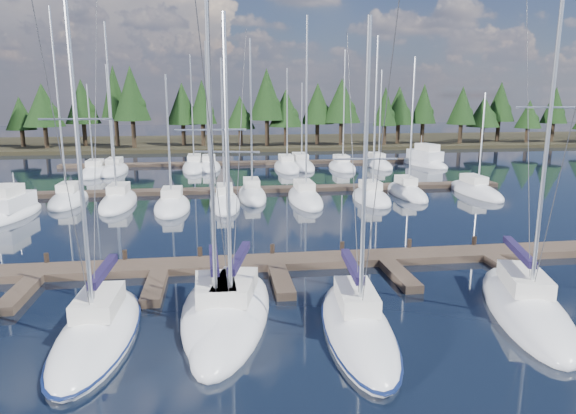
{
  "coord_description": "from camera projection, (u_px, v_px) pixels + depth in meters",
  "views": [
    {
      "loc": [
        -2.89,
        -8.37,
        9.03
      ],
      "look_at": [
        1.3,
        22.0,
        2.35
      ],
      "focal_mm": 32.0,
      "sensor_mm": 36.0,
      "label": 1
    }
  ],
  "objects": [
    {
      "name": "tree_line",
      "position": [
        217.0,
        105.0,
        86.09
      ],
      "size": [
        185.09,
        11.3,
        13.45
      ],
      "color": "black",
      "rests_on": "far_shore"
    },
    {
      "name": "back_sailboat_rows",
      "position": [
        244.0,
        180.0,
        54.24
      ],
      "size": [
        44.71,
        33.0,
        16.73
      ],
      "color": "silver",
      "rests_on": "ground"
    },
    {
      "name": "main_dock",
      "position": [
        276.0,
        266.0,
        27.16
      ],
      "size": [
        44.0,
        6.13,
        0.9
      ],
      "color": "#4B3C2F",
      "rests_on": "ground"
    },
    {
      "name": "front_sailboat_3",
      "position": [
        234.0,
        316.0,
        20.83
      ],
      "size": [
        4.63,
        9.82,
        12.71
      ],
      "color": "silver",
      "rests_on": "ground"
    },
    {
      "name": "front_sailboat_2",
      "position": [
        216.0,
        317.0,
        20.72
      ],
      "size": [
        3.13,
        8.51,
        14.18
      ],
      "color": "silver",
      "rests_on": "ground"
    },
    {
      "name": "front_sailboat_4",
      "position": [
        357.0,
        327.0,
        19.85
      ],
      "size": [
        3.43,
        9.45,
        12.44
      ],
      "color": "silver",
      "rests_on": "ground"
    },
    {
      "name": "front_sailboat_5",
      "position": [
        525.0,
        307.0,
        21.69
      ],
      "size": [
        5.46,
        10.13,
        15.6
      ],
      "color": "silver",
      "rests_on": "ground"
    },
    {
      "name": "ground",
      "position": [
        257.0,
        215.0,
        39.45
      ],
      "size": [
        260.0,
        260.0,
        0.0
      ],
      "primitive_type": "plane",
      "color": "black",
      "rests_on": "ground"
    },
    {
      "name": "front_sailboat_1",
      "position": [
        98.0,
        332.0,
        19.32
      ],
      "size": [
        3.12,
        8.85,
        14.99
      ],
      "color": "silver",
      "rests_on": "ground"
    },
    {
      "name": "far_shore",
      "position": [
        232.0,
        142.0,
        97.46
      ],
      "size": [
        220.0,
        30.0,
        0.6
      ],
      "primitive_type": "cube",
      "color": "black",
      "rests_on": "ground"
    },
    {
      "name": "motor_yacht_left",
      "position": [
        11.0,
        211.0,
        39.01
      ],
      "size": [
        3.61,
        8.23,
        3.97
      ],
      "color": "silver",
      "rests_on": "ground"
    },
    {
      "name": "back_docks",
      "position": [
        244.0,
        175.0,
        58.36
      ],
      "size": [
        50.0,
        21.8,
        0.4
      ],
      "color": "#4B3C2F",
      "rests_on": "ground"
    },
    {
      "name": "motor_yacht_right",
      "position": [
        424.0,
        161.0,
        67.84
      ],
      "size": [
        4.94,
        9.77,
        4.67
      ],
      "color": "silver",
      "rests_on": "ground"
    }
  ]
}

